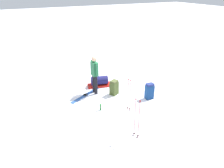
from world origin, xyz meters
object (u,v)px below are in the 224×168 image
ski_pair_near (85,95)px  thermos_bottle (100,107)px  ski_poles_planted_far (129,93)px  gear_sled (99,82)px  ski_poles_planted_near (137,117)px  skier_standing (95,73)px  backpack_bright (114,88)px  backpack_large_dark (149,91)px

ski_pair_near → thermos_bottle: bearing=-176.1°
ski_poles_planted_far → gear_sled: bearing=3.3°
ski_poles_planted_far → thermos_bottle: (0.47, 0.99, -0.59)m
ski_poles_planted_near → thermos_bottle: (1.95, 0.36, -0.62)m
skier_standing → ski_pair_near: size_ratio=1.07×
skier_standing → ski_poles_planted_far: bearing=-162.4°
ski_poles_planted_far → thermos_bottle: ski_poles_planted_far is taller
ski_poles_planted_near → thermos_bottle: bearing=10.6°
skier_standing → ski_poles_planted_far: 2.00m
gear_sled → thermos_bottle: (-1.99, 0.85, -0.09)m
skier_standing → thermos_bottle: 1.69m
skier_standing → thermos_bottle: (-1.43, 0.39, -0.82)m
skier_standing → ski_poles_planted_far: size_ratio=1.32×
backpack_bright → ski_poles_planted_far: ski_poles_planted_far is taller
gear_sled → thermos_bottle: 2.16m
skier_standing → gear_sled: 1.03m
ski_poles_planted_near → gear_sled: 4.00m
thermos_bottle → skier_standing: bearing=-15.2°
backpack_large_dark → backpack_bright: backpack_large_dark is taller
backpack_large_dark → backpack_bright: (1.00, 1.15, -0.01)m
backpack_large_dark → ski_poles_planted_far: size_ratio=0.54×
skier_standing → ski_poles_planted_far: skier_standing is taller
backpack_large_dark → ski_poles_planted_far: ski_poles_planted_far is taller
backpack_bright → backpack_large_dark: bearing=-131.1°
thermos_bottle → ski_pair_near: bearing=3.9°
backpack_large_dark → gear_sled: backpack_large_dark is taller
backpack_large_dark → gear_sled: size_ratio=0.58×
ski_poles_planted_far → thermos_bottle: size_ratio=4.95×
ski_poles_planted_near → gear_sled: (3.93, -0.48, -0.52)m
ski_pair_near → ski_poles_planted_far: (-1.86, -1.08, 0.70)m
ski_pair_near → ski_poles_planted_near: bearing=-172.2°
skier_standing → gear_sled: skier_standing is taller
backpack_large_dark → skier_standing: bearing=50.7°
ski_pair_near → backpack_large_dark: (-1.47, -2.32, 0.33)m
ski_pair_near → skier_standing: bearing=-86.0°
backpack_large_dark → ski_poles_planted_far: (-0.39, 1.24, 0.38)m
backpack_large_dark → gear_sled: bearing=33.7°
ski_poles_planted_near → ski_poles_planted_far: ski_poles_planted_near is taller
backpack_large_dark → gear_sled: (2.07, 1.38, -0.11)m
backpack_large_dark → thermos_bottle: backpack_large_dark is taller
ski_pair_near → thermos_bottle: size_ratio=6.11×
backpack_large_dark → thermos_bottle: 2.24m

